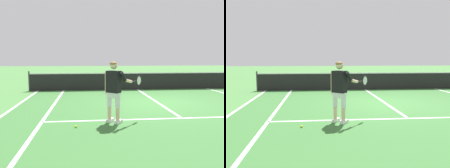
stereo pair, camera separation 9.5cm
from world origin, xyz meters
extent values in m
plane|color=#477F3D|center=(0.00, 0.00, 0.00)|extent=(80.00, 80.00, 0.00)
cube|color=#387033|center=(0.00, -1.00, 0.00)|extent=(10.98, 10.29, 0.00)
cube|color=white|center=(0.00, -2.45, 0.00)|extent=(8.23, 0.10, 0.01)
cube|color=white|center=(0.00, 0.75, 0.00)|extent=(0.10, 6.40, 0.01)
cube|color=white|center=(-4.12, -1.00, 0.00)|extent=(0.10, 9.89, 0.01)
cube|color=white|center=(-5.49, -1.00, 0.00)|extent=(0.10, 9.89, 0.01)
cylinder|color=#333338|center=(-5.94, 3.95, 0.54)|extent=(0.08, 0.08, 1.07)
cube|color=black|center=(0.00, 3.95, 0.46)|extent=(11.84, 0.02, 0.91)
cube|color=white|center=(0.00, 3.95, 0.94)|extent=(11.84, 0.03, 0.06)
cube|color=white|center=(-2.18, -2.61, 0.04)|extent=(0.27, 0.28, 0.09)
cube|color=white|center=(-1.97, -2.80, 0.04)|extent=(0.27, 0.28, 0.09)
cylinder|color=beige|center=(-2.21, -2.64, 0.27)|extent=(0.11, 0.11, 0.36)
cylinder|color=silver|center=(-2.21, -2.64, 0.66)|extent=(0.14, 0.14, 0.41)
cylinder|color=beige|center=(-2.00, -2.83, 0.27)|extent=(0.11, 0.11, 0.36)
cylinder|color=silver|center=(-2.00, -2.83, 0.66)|extent=(0.14, 0.14, 0.41)
cube|color=silver|center=(-2.10, -2.74, 0.82)|extent=(0.39, 0.37, 0.20)
cube|color=black|center=(-2.10, -2.74, 1.16)|extent=(0.43, 0.42, 0.60)
cylinder|color=beige|center=(-2.28, -2.58, 1.11)|extent=(0.09, 0.09, 0.62)
cylinder|color=black|center=(-1.84, -2.84, 1.31)|extent=(0.24, 0.26, 0.29)
cylinder|color=beige|center=(-1.67, -2.71, 1.17)|extent=(0.25, 0.27, 0.14)
sphere|color=beige|center=(-2.09, -2.73, 1.60)|extent=(0.21, 0.21, 0.21)
ellipsoid|color=olive|center=(-2.11, -2.74, 1.66)|extent=(0.28, 0.28, 0.12)
cylinder|color=#232326|center=(-1.52, -2.56, 1.14)|extent=(0.16, 0.17, 0.03)
cylinder|color=black|center=(-1.42, -2.44, 1.14)|extent=(0.08, 0.09, 0.02)
torus|color=black|center=(-1.30, -2.31, 1.14)|extent=(0.22, 0.24, 0.30)
cylinder|color=silver|center=(-1.30, -2.31, 1.14)|extent=(0.17, 0.19, 0.25)
sphere|color=#CCE02D|center=(-3.12, -3.10, 0.03)|extent=(0.07, 0.07, 0.07)
camera|label=1|loc=(-2.81, -9.19, 1.83)|focal=38.19mm
camera|label=2|loc=(-2.72, -9.20, 1.83)|focal=38.19mm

